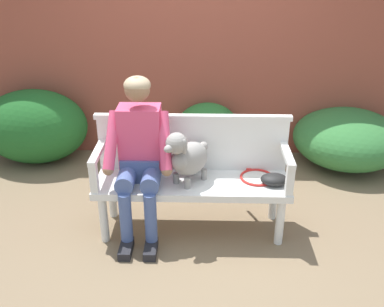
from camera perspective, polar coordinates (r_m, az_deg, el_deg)
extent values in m
plane|color=#7A664C|center=(3.97, 0.00, -9.52)|extent=(40.00, 40.00, 0.00)
cube|color=brown|center=(5.09, 0.52, 12.91)|extent=(8.00, 0.30, 2.33)
ellipsoid|color=#286B2D|center=(5.03, 1.98, 2.78)|extent=(0.75, 0.65, 0.66)
ellipsoid|color=#1E5B23|center=(5.27, -19.43, 3.29)|extent=(1.17, 0.85, 0.82)
ellipsoid|color=#337538|center=(5.21, 19.21, 1.85)|extent=(1.18, 1.16, 0.62)
cube|color=white|center=(3.73, 0.00, -3.87)|extent=(1.61, 0.49, 0.06)
cylinder|color=white|center=(3.79, -11.20, -8.22)|extent=(0.07, 0.07, 0.42)
cylinder|color=white|center=(3.75, 11.15, -8.54)|extent=(0.07, 0.07, 0.42)
cylinder|color=white|center=(4.10, -10.14, -5.30)|extent=(0.07, 0.07, 0.42)
cylinder|color=white|center=(4.06, 10.37, -5.58)|extent=(0.07, 0.07, 0.42)
cube|color=white|center=(3.81, 0.09, 1.15)|extent=(1.61, 0.05, 0.46)
cube|color=white|center=(3.71, 0.09, 4.66)|extent=(1.65, 0.06, 0.04)
cube|color=white|center=(3.58, -12.42, -3.18)|extent=(0.06, 0.06, 0.24)
cube|color=white|center=(3.70, -11.91, 0.28)|extent=(0.06, 0.49, 0.04)
cube|color=white|center=(3.54, 12.37, -3.49)|extent=(0.06, 0.06, 0.24)
cube|color=white|center=(3.66, 12.03, 0.00)|extent=(0.06, 0.49, 0.04)
cube|color=black|center=(3.72, -8.41, -11.94)|extent=(0.10, 0.24, 0.07)
cylinder|color=#475B93|center=(3.64, -8.46, -8.06)|extent=(0.10, 0.10, 0.43)
cylinder|color=#475B93|center=(3.63, -8.34, -3.06)|extent=(0.15, 0.32, 0.15)
cube|color=black|center=(3.70, -5.28, -12.06)|extent=(0.10, 0.24, 0.07)
cylinder|color=#475B93|center=(3.61, -5.30, -8.16)|extent=(0.10, 0.10, 0.43)
cylinder|color=#475B93|center=(3.61, -5.20, -3.12)|extent=(0.15, 0.32, 0.15)
cube|color=#475B93|center=(3.75, -6.47, -1.66)|extent=(0.32, 0.24, 0.20)
cube|color=#E04770|center=(3.65, -6.63, 2.11)|extent=(0.34, 0.22, 0.52)
cylinder|color=#E04770|center=(3.58, -10.23, 1.65)|extent=(0.14, 0.33, 0.45)
sphere|color=#936B4C|center=(3.56, -10.65, -2.06)|extent=(0.09, 0.09, 0.09)
cylinder|color=#E04770|center=(3.52, -3.51, 1.60)|extent=(0.14, 0.33, 0.45)
sphere|color=#936B4C|center=(3.49, -3.25, -2.19)|extent=(0.09, 0.09, 0.09)
sphere|color=#936B4C|center=(3.49, -7.01, 8.15)|extent=(0.20, 0.20, 0.20)
ellipsoid|color=tan|center=(3.49, -7.02, 8.67)|extent=(0.21, 0.21, 0.14)
cylinder|color=gray|center=(3.66, -2.04, -3.14)|extent=(0.05, 0.05, 0.09)
cylinder|color=gray|center=(3.59, -0.61, -3.80)|extent=(0.05, 0.05, 0.09)
cylinder|color=gray|center=(3.79, 0.12, -2.05)|extent=(0.05, 0.05, 0.09)
cylinder|color=gray|center=(3.72, 1.54, -2.65)|extent=(0.05, 0.05, 0.09)
ellipsoid|color=gray|center=(3.62, -0.24, -0.65)|extent=(0.40, 0.41, 0.27)
sphere|color=gray|center=(3.53, -1.56, -0.96)|extent=(0.16, 0.16, 0.16)
sphere|color=gray|center=(3.44, -1.98, 1.31)|extent=(0.17, 0.17, 0.17)
ellipsoid|color=gray|center=(3.39, -2.88, 0.65)|extent=(0.12, 0.12, 0.06)
ellipsoid|color=gray|center=(3.49, -2.70, 1.53)|extent=(0.06, 0.06, 0.13)
ellipsoid|color=gray|center=(3.40, -0.97, 0.85)|extent=(0.06, 0.06, 0.13)
sphere|color=gray|center=(3.70, 1.46, 0.93)|extent=(0.08, 0.08, 0.08)
torus|color=red|center=(3.79, 8.32, -3.02)|extent=(0.38, 0.38, 0.02)
cylinder|color=silver|center=(3.79, 8.31, -3.12)|extent=(0.25, 0.25, 0.00)
cube|color=red|center=(3.91, 7.14, -1.90)|extent=(0.06, 0.08, 0.02)
cylinder|color=black|center=(4.02, 6.20, -1.04)|extent=(0.11, 0.21, 0.03)
ellipsoid|color=black|center=(3.70, 10.44, -3.27)|extent=(0.22, 0.17, 0.09)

